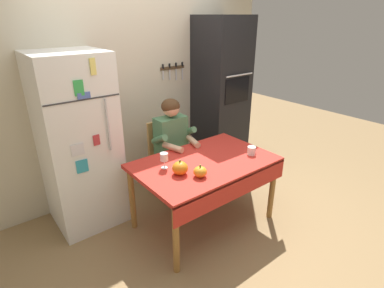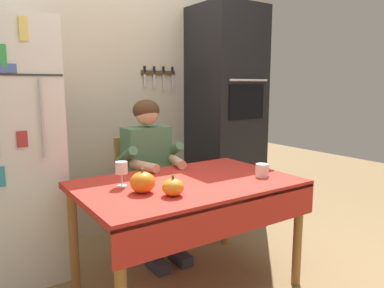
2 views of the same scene
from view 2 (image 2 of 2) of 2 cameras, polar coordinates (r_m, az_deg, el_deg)
The scene contains 10 objects.
back_wall_assembly at distance 3.43m, azimuth -11.72°, elevation 8.09°, with size 3.70×0.13×2.60m.
refrigerator at distance 2.84m, azimuth -27.29°, elevation -1.10°, with size 0.68×0.71×1.80m.
wall_oven at distance 3.66m, azimuth 5.25°, elevation 4.39°, with size 0.60×0.64×2.10m.
dining_table at distance 2.39m, azimuth -0.45°, elevation -7.89°, with size 1.40×0.90×0.74m.
chair_behind_person at distance 3.11m, azimuth -8.03°, elevation -6.67°, with size 0.40×0.40×0.93m.
seated_person at distance 2.89m, azimuth -6.48°, elevation -3.24°, with size 0.47×0.55×1.25m.
coffee_mug at distance 2.53m, azimuth 10.92°, elevation -4.04°, with size 0.12×0.09×0.09m.
wine_glass at distance 2.28m, azimuth -10.98°, elevation -3.82°, with size 0.08×0.08×0.16m.
pumpkin_large at distance 2.14m, azimuth -7.74°, elevation -5.95°, with size 0.15×0.15×0.15m.
pumpkin_medium at distance 2.07m, azimuth -2.99°, elevation -6.77°, with size 0.12×0.12×0.12m.
Camera 2 is at (-1.26, -1.82, 1.36)m, focal length 34.09 mm.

